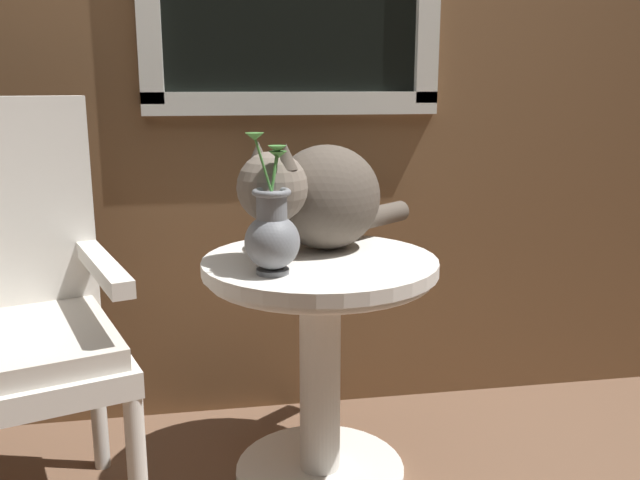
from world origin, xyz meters
The scene contains 4 objects.
back_wall centered at (0.00, 0.67, 1.31)m, with size 4.00×0.07×2.60m.
wicker_side_table centered at (0.09, 0.20, 0.44)m, with size 0.62×0.62×0.64m.
cat centered at (0.10, 0.30, 0.79)m, with size 0.55×0.46×0.31m.
pewter_vase_with_ivy centered at (-0.04, 0.08, 0.74)m, with size 0.13×0.13×0.34m.
Camera 1 is at (-0.20, -1.50, 1.08)m, focal length 38.13 mm.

